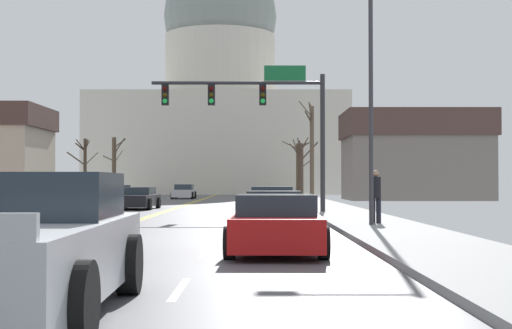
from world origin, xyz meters
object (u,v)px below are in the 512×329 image
Objects in this scene: sedan_near_01 at (272,212)px; sedan_oncoming_02 at (181,192)px; street_lamp_right at (360,66)px; pedestrian_00 at (373,194)px; pickup_truck_near_03 at (18,250)px; sedan_oncoming_00 at (134,199)px; sedan_near_00 at (270,204)px; signal_gantry at (258,106)px; sedan_near_02 at (273,225)px; sedan_oncoming_01 at (114,195)px.

sedan_oncoming_02 reaches higher than sedan_near_01.
street_lamp_right reaches higher than pedestrian_00.
pickup_truck_near_03 is 1.20× the size of sedan_oncoming_00.
sedan_near_00 reaches higher than sedan_oncoming_00.
sedan_near_01 is at bearing -68.70° from sedan_oncoming_00.
sedan_near_00 is at bearing -84.87° from signal_gantry.
signal_gantry is 25.76m from pickup_truck_near_03.
sedan_near_02 is 2.55× the size of pedestrian_00.
pedestrian_00 is at bearing 29.62° from sedan_near_01.
signal_gantry is at bearing -45.16° from sedan_oncoming_00.
sedan_near_01 is 6.67m from sedan_near_02.
pickup_truck_near_03 is at bearing -103.00° from sedan_near_01.
sedan_near_00 is (-2.74, 5.42, -4.56)m from street_lamp_right.
pickup_truck_near_03 is at bearing -99.13° from sedan_near_00.
street_lamp_right is 7.59m from sedan_near_00.
sedan_near_00 is at bearing -65.55° from sedan_oncoming_01.
pedestrian_00 is at bearing -57.29° from sedan_oncoming_00.
signal_gantry is at bearing 91.81° from sedan_near_01.
street_lamp_right reaches higher than sedan_oncoming_01.
signal_gantry reaches higher than sedan_near_02.
signal_gantry is at bearing 90.71° from sedan_near_02.
pedestrian_00 is at bearing -75.91° from sedan_oncoming_02.
sedan_near_02 is at bearing -90.93° from sedan_near_00.
sedan_near_00 reaches higher than sedan_near_02.
sedan_oncoming_02 reaches higher than sedan_oncoming_00.
pickup_truck_near_03 is (-2.84, -25.25, -4.21)m from signal_gantry.
sedan_oncoming_02 is at bearing 99.18° from sedan_near_01.
sedan_oncoming_01 is at bearing 106.12° from sedan_oncoming_00.
pickup_truck_near_03 reaches higher than sedan_oncoming_02.
street_lamp_right is (3.17, -10.27, 0.23)m from signal_gantry.
sedan_oncoming_02 is 42.13m from pedestrian_00.
pickup_truck_near_03 is (-6.01, -14.98, -4.44)m from street_lamp_right.
sedan_near_01 is 1.04× the size of sedan_near_02.
sedan_oncoming_00 is 24.65m from sedan_oncoming_02.
sedan_near_01 is at bearing -70.65° from sedan_oncoming_01.
pickup_truck_near_03 is at bearing -113.05° from sedan_near_02.
sedan_oncoming_02 is 2.53× the size of pedestrian_00.
sedan_oncoming_01 is 30.68m from pedestrian_00.
signal_gantry is 1.80× the size of sedan_oncoming_02.
signal_gantry is 10.87m from pedestrian_00.
sedan_near_02 reaches higher than sedan_near_01.
sedan_oncoming_00 is (-9.87, 17.02, -4.60)m from street_lamp_right.
pedestrian_00 is (3.35, 1.90, 0.52)m from sedan_near_01.
sedan_near_02 is at bearing -91.18° from sedan_near_01.
sedan_oncoming_01 is at bearing 105.77° from sedan_near_02.
pickup_truck_near_03 is (-3.20, -13.88, 0.15)m from sedan_near_01.
sedan_near_01 is 43.31m from sedan_oncoming_02.
sedan_near_00 reaches higher than sedan_near_01.
sedan_oncoming_02 is (-6.91, 42.76, 0.01)m from sedan_near_01.
sedan_near_02 is 0.82× the size of pickup_truck_near_03.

